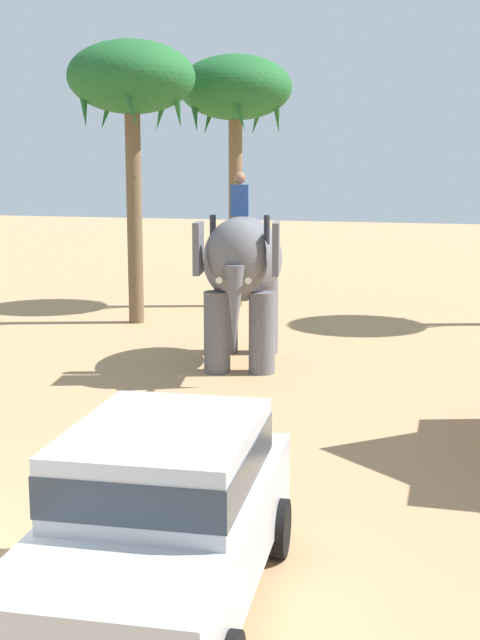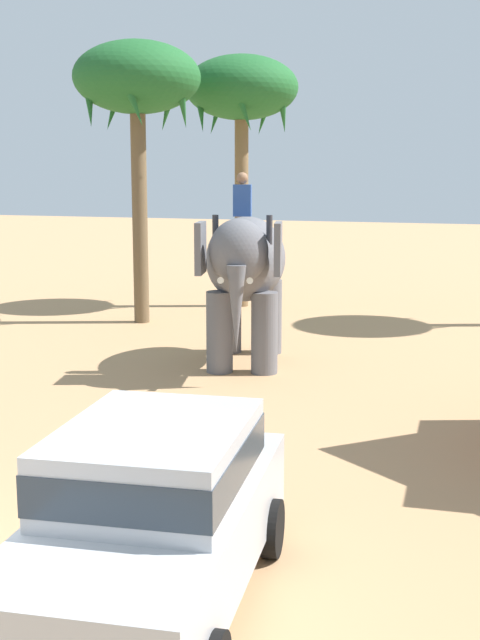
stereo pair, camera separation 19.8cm
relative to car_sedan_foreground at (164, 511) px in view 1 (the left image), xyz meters
name	(u,v)px [view 1 (the left image)]	position (x,y,z in m)	size (l,w,h in m)	color
car_sedan_foreground	(164,511)	(0.00, 0.00, 0.00)	(2.24, 4.27, 1.70)	#B7BABF
elephant_with_mahout	(242,268)	(-2.34, 9.43, 1.06)	(2.37, 4.01, 3.88)	slate
palm_tree_behind_elephant	(235,94)	(-4.87, 16.60, 5.12)	(3.20, 3.20, 7.13)	brown
palm_tree_left_of_road	(132,84)	(-6.47, 13.20, 5.11)	(3.20, 3.20, 7.12)	brown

